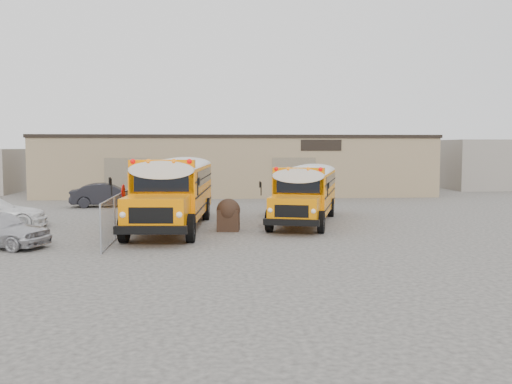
{
  "coord_description": "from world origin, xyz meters",
  "views": [
    {
      "loc": [
        -2.2,
        -26.2,
        3.79
      ],
      "look_at": [
        0.08,
        1.21,
        1.6
      ],
      "focal_mm": 40.0,
      "sensor_mm": 36.0,
      "label": 1
    }
  ],
  "objects": [
    {
      "name": "chainlink_fence",
      "position": [
        -6.0,
        3.0,
        0.9
      ],
      "size": [
        0.07,
        18.07,
        1.81
      ],
      "color": "#95979D",
      "rests_on": "ground"
    },
    {
      "name": "tarp_bundle",
      "position": [
        -1.33,
        -0.68,
        0.75
      ],
      "size": [
        1.07,
        1.07,
        1.46
      ],
      "color": "black",
      "rests_on": "ground"
    },
    {
      "name": "warehouse",
      "position": [
        -0.0,
        19.99,
        2.37
      ],
      "size": [
        30.2,
        10.2,
        4.67
      ],
      "color": "#907859",
      "rests_on": "ground"
    },
    {
      "name": "distant_building_right",
      "position": [
        24.0,
        24.0,
        2.2
      ],
      "size": [
        10.0,
        8.0,
        4.4
      ],
      "primitive_type": "cube",
      "color": "gray",
      "rests_on": "ground"
    },
    {
      "name": "ground",
      "position": [
        0.0,
        0.0,
        0.0
      ],
      "size": [
        120.0,
        120.0,
        0.0
      ],
      "primitive_type": "plane",
      "color": "#3C3A37",
      "rests_on": "ground"
    },
    {
      "name": "car_dark",
      "position": [
        -8.61,
        10.32,
        0.75
      ],
      "size": [
        4.69,
        2.14,
        1.49
      ],
      "primitive_type": "imported",
      "rotation": [
        0.0,
        0.0,
        1.7
      ],
      "color": "black",
      "rests_on": "ground"
    },
    {
      "name": "school_bus_left",
      "position": [
        -3.3,
        7.84,
        1.91
      ],
      "size": [
        3.9,
        11.44,
        3.29
      ],
      "color": "orange",
      "rests_on": "ground"
    },
    {
      "name": "school_bus_right",
      "position": [
        4.39,
        8.13,
        1.66
      ],
      "size": [
        5.02,
        10.08,
        2.87
      ],
      "color": "orange",
      "rests_on": "ground"
    }
  ]
}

